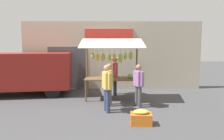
# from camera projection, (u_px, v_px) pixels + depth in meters

# --- Properties ---
(ground_plane) EXTENTS (40.00, 40.00, 0.00)m
(ground_plane) POSITION_uv_depth(u_px,v_px,m) (112.00, 99.00, 8.71)
(ground_plane) COLOR #424244
(street_backdrop) EXTENTS (9.00, 0.30, 3.40)m
(street_backdrop) POSITION_uv_depth(u_px,v_px,m) (111.00, 55.00, 10.69)
(street_backdrop) COLOR #B2A893
(street_backdrop) RESTS_ON ground
(market_stall) EXTENTS (2.50, 1.46, 2.50)m
(market_stall) POSITION_uv_depth(u_px,v_px,m) (113.00, 61.00, 8.58)
(market_stall) COLOR brown
(market_stall) RESTS_ON ground
(vendor_with_sunhat) EXTENTS (0.44, 0.72, 1.71)m
(vendor_with_sunhat) POSITION_uv_depth(u_px,v_px,m) (115.00, 72.00, 9.33)
(vendor_with_sunhat) COLOR #232328
(vendor_with_sunhat) RESTS_ON ground
(shopper_in_grey_tee) EXTENTS (0.34, 0.65, 1.54)m
(shopper_in_grey_tee) POSITION_uv_depth(u_px,v_px,m) (138.00, 83.00, 7.55)
(shopper_in_grey_tee) COLOR #4C4C51
(shopper_in_grey_tee) RESTS_ON ground
(shopper_with_ponytail) EXTENTS (0.35, 0.66, 1.58)m
(shopper_with_ponytail) POSITION_uv_depth(u_px,v_px,m) (107.00, 85.00, 6.95)
(shopper_with_ponytail) COLOR navy
(shopper_with_ponytail) RESTS_ON ground
(shopper_in_striped_shirt) EXTENTS (0.30, 0.67, 1.56)m
(shopper_in_striped_shirt) POSITION_uv_depth(u_px,v_px,m) (109.00, 82.00, 7.69)
(shopper_in_striped_shirt) COLOR #726656
(shopper_in_striped_shirt) RESTS_ON ground
(parked_van) EXTENTS (4.61, 2.42, 1.88)m
(parked_van) POSITION_uv_depth(u_px,v_px,m) (17.00, 70.00, 9.31)
(parked_van) COLOR maroon
(parked_van) RESTS_ON ground
(produce_crate_near) EXTENTS (0.61, 0.44, 0.43)m
(produce_crate_near) POSITION_uv_depth(u_px,v_px,m) (141.00, 118.00, 5.91)
(produce_crate_near) COLOR #D1661E
(produce_crate_near) RESTS_ON ground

